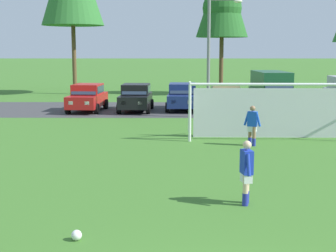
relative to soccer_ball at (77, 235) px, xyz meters
The scene contains 12 objects.
ground_plane 11.80m from the soccer_ball, 76.79° to the left, with size 400.00×400.00×0.00m, color #3D7028.
parking_lot_strip 22.34m from the soccer_ball, 83.07° to the left, with size 52.00×8.40×0.01m, color #3D3D3F.
soccer_ball is the anchor object (origin of this frame).
soccer_goal 13.28m from the soccer_ball, 61.14° to the left, with size 7.45×2.04×2.57m.
player_defender_far 11.26m from the soccer_ball, 62.31° to the left, with size 0.68×0.42×1.64m.
player_winger_right 4.56m from the soccer_ball, 31.78° to the left, with size 0.31×0.75×1.64m.
parked_car_slot_far_left 21.36m from the soccer_ball, 99.23° to the left, with size 2.27×4.32×1.72m.
parked_car_slot_left 21.13m from the soccer_ball, 90.92° to the left, with size 2.16×4.26×1.72m.
parked_car_slot_center_left 21.88m from the soccer_ball, 83.09° to the left, with size 2.17×4.27×1.72m.
parked_car_slot_center 21.82m from the soccer_ball, 75.86° to the left, with size 2.10×4.23×1.72m.
parked_car_slot_center_right 22.77m from the soccer_ball, 68.72° to the left, with size 2.32×4.87×2.52m.
street_lamp 18.90m from the soccer_ball, 76.90° to the left, with size 2.00×0.32×6.72m.
Camera 1 is at (-0.74, -5.87, 3.87)m, focal length 51.47 mm.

